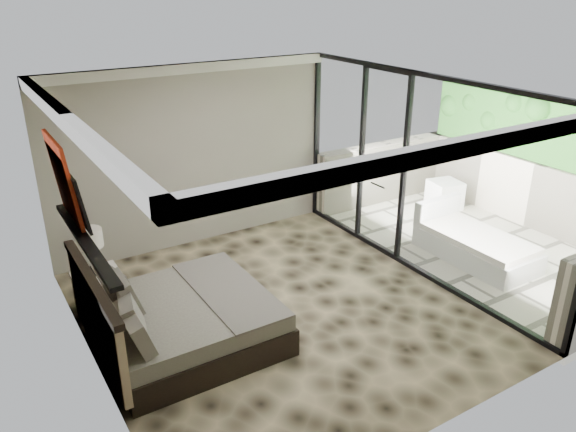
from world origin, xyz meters
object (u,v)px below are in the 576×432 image
table_lamp (90,246)px  lounger (473,244)px  bed (178,320)px  nightstand (99,291)px  ottoman (444,195)px

table_lamp → lounger: (5.20, -1.51, -0.68)m
bed → nightstand: bed is taller
bed → lounger: size_ratio=1.10×
bed → ottoman: size_ratio=3.82×
nightstand → table_lamp: table_lamp is taller
table_lamp → bed: bearing=-64.3°
nightstand → lounger: 5.38m
bed → lounger: bearing=-3.3°
nightstand → ottoman: bearing=-4.0°
nightstand → table_lamp: bearing=109.1°
nightstand → bed: bearing=-69.9°
bed → ottoman: bed is taller
ottoman → bed: bearing=-166.4°
bed → table_lamp: table_lamp is taller
bed → lounger: 4.61m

